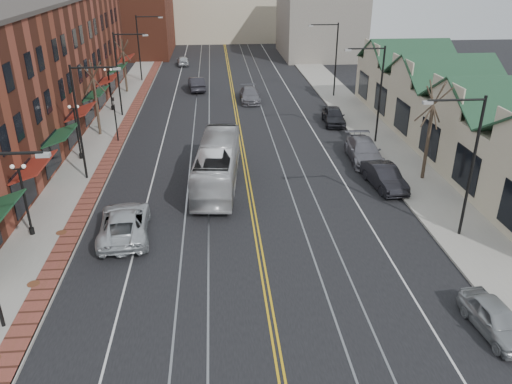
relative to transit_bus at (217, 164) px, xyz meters
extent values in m
plane|color=black|center=(2.13, -14.46, -1.52)|extent=(160.00, 160.00, 0.00)
cube|color=gray|center=(-9.87, 5.54, -1.44)|extent=(4.00, 120.00, 0.15)
cube|color=gray|center=(14.13, 5.54, -1.44)|extent=(4.00, 120.00, 0.15)
cube|color=brown|center=(-16.87, 12.54, 3.98)|extent=(10.00, 50.00, 11.00)
cube|color=#C5B597|center=(20.13, 5.54, 0.78)|extent=(8.00, 36.00, 4.60)
cube|color=brown|center=(-13.87, 55.54, 5.48)|extent=(14.00, 18.00, 14.00)
cube|color=#C5B597|center=(2.13, 70.54, 2.98)|extent=(22.00, 14.00, 9.00)
cube|color=slate|center=(17.13, 50.54, 3.98)|extent=(12.00, 16.00, 11.00)
cylinder|color=black|center=(-7.87, -14.46, 6.43)|extent=(3.00, 0.12, 0.12)
cube|color=#999999|center=(-6.37, -14.46, 6.33)|extent=(0.50, 0.25, 0.15)
cylinder|color=black|center=(-9.37, 1.54, 2.63)|extent=(0.16, 0.16, 8.00)
cylinder|color=black|center=(-7.87, 1.54, 6.43)|extent=(3.00, 0.12, 0.12)
cube|color=#999999|center=(-6.37, 1.54, 6.33)|extent=(0.50, 0.25, 0.15)
cylinder|color=black|center=(-9.37, 17.54, 2.63)|extent=(0.16, 0.16, 8.00)
cylinder|color=black|center=(-7.87, 17.54, 6.43)|extent=(3.00, 0.12, 0.12)
cube|color=#999999|center=(-6.37, 17.54, 6.33)|extent=(0.50, 0.25, 0.15)
cylinder|color=black|center=(-9.37, 33.54, 2.63)|extent=(0.16, 0.16, 8.00)
cylinder|color=black|center=(-7.87, 33.54, 6.43)|extent=(3.00, 0.12, 0.12)
cube|color=#999999|center=(-6.37, 33.54, 6.33)|extent=(0.50, 0.25, 0.15)
cylinder|color=black|center=(13.63, -8.46, 2.63)|extent=(0.16, 0.16, 8.00)
cylinder|color=black|center=(12.13, -8.46, 6.43)|extent=(3.00, 0.12, 0.12)
cube|color=#999999|center=(10.63, -8.46, 6.33)|extent=(0.50, 0.25, 0.15)
cylinder|color=black|center=(13.63, 7.54, 2.63)|extent=(0.16, 0.16, 8.00)
cylinder|color=black|center=(12.13, 7.54, 6.43)|extent=(3.00, 0.12, 0.12)
cube|color=#999999|center=(10.63, 7.54, 6.33)|extent=(0.50, 0.25, 0.15)
cylinder|color=black|center=(13.63, 23.54, 2.63)|extent=(0.16, 0.16, 8.00)
cylinder|color=black|center=(12.13, 23.54, 6.43)|extent=(3.00, 0.12, 0.12)
cube|color=#999999|center=(10.63, 23.54, 6.33)|extent=(0.50, 0.25, 0.15)
cylinder|color=black|center=(-10.67, -6.46, -1.17)|extent=(0.28, 0.28, 0.40)
cylinder|color=black|center=(-10.67, -6.46, 0.63)|extent=(0.14, 0.14, 4.00)
cube|color=black|center=(-10.67, -6.46, 2.63)|extent=(0.60, 0.06, 0.06)
sphere|color=white|center=(-10.97, -6.46, 2.78)|extent=(0.24, 0.24, 0.24)
sphere|color=white|center=(-10.37, -6.46, 2.78)|extent=(0.24, 0.24, 0.24)
cylinder|color=black|center=(-10.67, 5.54, -1.17)|extent=(0.28, 0.28, 0.40)
cylinder|color=black|center=(-10.67, 5.54, 0.63)|extent=(0.14, 0.14, 4.00)
cube|color=black|center=(-10.67, 5.54, 2.63)|extent=(0.60, 0.06, 0.06)
sphere|color=white|center=(-10.97, 5.54, 2.78)|extent=(0.24, 0.24, 0.24)
sphere|color=white|center=(-10.37, 5.54, 2.78)|extent=(0.24, 0.24, 0.24)
cylinder|color=black|center=(-10.67, 19.54, -1.17)|extent=(0.28, 0.28, 0.40)
cylinder|color=black|center=(-10.67, 19.54, 0.63)|extent=(0.14, 0.14, 4.00)
cube|color=black|center=(-10.67, 19.54, 2.63)|extent=(0.60, 0.06, 0.06)
sphere|color=white|center=(-10.97, 19.54, 2.78)|extent=(0.24, 0.24, 0.24)
sphere|color=white|center=(-10.37, 19.54, 2.78)|extent=(0.24, 0.24, 0.24)
cylinder|color=#382B21|center=(-10.37, 11.54, 1.08)|extent=(0.24, 0.24, 4.90)
cylinder|color=#382B21|center=(-10.37, 11.54, 3.63)|extent=(0.58, 1.37, 2.90)
cylinder|color=#382B21|center=(-10.37, 11.54, 3.63)|extent=(1.60, 0.66, 2.78)
cylinder|color=#382B21|center=(-10.37, 11.54, 3.63)|extent=(0.53, 1.23, 2.96)
cylinder|color=#382B21|center=(-10.37, 11.54, 3.63)|extent=(1.69, 1.03, 2.64)
cylinder|color=#382B21|center=(-10.37, 11.54, 3.63)|extent=(1.78, 1.29, 2.48)
cylinder|color=#382B21|center=(-10.37, 27.54, 0.91)|extent=(0.24, 0.24, 4.55)
cylinder|color=#382B21|center=(-10.37, 27.54, 3.28)|extent=(0.55, 1.28, 2.69)
cylinder|color=#382B21|center=(-10.37, 27.54, 3.28)|extent=(1.49, 0.62, 2.58)
cylinder|color=#382B21|center=(-10.37, 27.54, 3.28)|extent=(0.50, 1.15, 2.75)
cylinder|color=#382B21|center=(-10.37, 27.54, 3.28)|extent=(1.57, 0.97, 2.45)
cylinder|color=#382B21|center=(-10.37, 27.54, 3.28)|extent=(1.66, 1.20, 2.30)
cylinder|color=#382B21|center=(14.63, -0.46, 1.26)|extent=(0.24, 0.24, 5.25)
cylinder|color=#382B21|center=(14.63, -0.46, 3.98)|extent=(0.61, 1.46, 3.10)
cylinder|color=#382B21|center=(14.63, -0.46, 3.98)|extent=(1.70, 0.70, 2.97)
cylinder|color=#382B21|center=(14.63, -0.46, 3.98)|extent=(0.56, 1.31, 3.17)
cylinder|color=#382B21|center=(14.63, -0.46, 3.98)|extent=(1.80, 1.10, 2.82)
cylinder|color=#382B21|center=(14.63, -0.46, 3.98)|extent=(1.90, 1.37, 2.65)
cylinder|color=#592D19|center=(-9.07, -11.46, -1.36)|extent=(0.60, 0.60, 0.02)
cylinder|color=#592D19|center=(-9.07, -6.46, -1.36)|extent=(0.60, 0.60, 0.02)
cylinder|color=black|center=(-8.47, 9.54, 0.23)|extent=(0.12, 0.12, 3.20)
imported|color=black|center=(-8.47, 9.54, 1.98)|extent=(0.18, 0.15, 0.90)
imported|color=silver|center=(0.00, 0.00, 0.00)|extent=(3.57, 11.07, 3.03)
imported|color=silver|center=(-5.37, -6.82, -0.70)|extent=(3.18, 6.05, 1.63)
imported|color=#9A9DA0|center=(11.43, -16.39, -0.85)|extent=(1.94, 4.05, 1.33)
imported|color=black|center=(11.43, -1.53, -0.73)|extent=(2.19, 4.93, 1.57)
imported|color=slate|center=(11.43, 3.53, -0.69)|extent=(2.64, 5.84, 1.66)
imported|color=black|center=(11.25, 13.27, -0.71)|extent=(2.24, 4.83, 1.60)
imported|color=#242328|center=(-2.17, 28.00, -0.71)|extent=(2.29, 5.07, 1.62)
imported|color=slate|center=(3.84, 22.20, -0.77)|extent=(2.17, 5.19, 1.50)
imported|color=#B3B6BA|center=(-4.55, 43.93, -0.82)|extent=(2.00, 4.21, 1.39)
camera|label=1|loc=(-0.01, -32.20, 12.85)|focal=35.00mm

